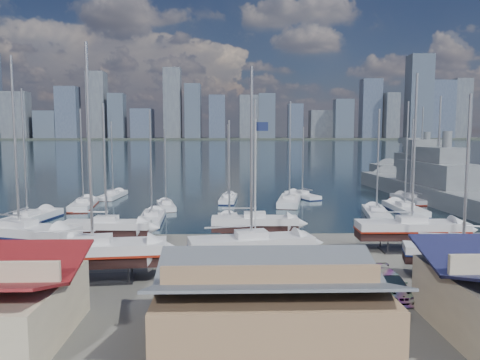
{
  "coord_description": "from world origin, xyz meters",
  "views": [
    {
      "loc": [
        -2.31,
        -50.24,
        11.23
      ],
      "look_at": [
        -0.71,
        8.0,
        5.1
      ],
      "focal_mm": 35.0,
      "sensor_mm": 36.0,
      "label": 1
    }
  ],
  "objects_px": {
    "naval_ship_east": "(437,191)",
    "naval_ship_west": "(420,174)",
    "car_a": "(60,299)",
    "flagpole": "(256,182)",
    "sailboat_cradle_0": "(20,234)"
  },
  "relations": [
    {
      "from": "car_a",
      "to": "flagpole",
      "type": "relative_size",
      "value": 0.35
    },
    {
      "from": "naval_ship_east",
      "to": "car_a",
      "type": "xyz_separation_m",
      "value": [
        -44.09,
        -44.64,
        -0.94
      ]
    },
    {
      "from": "sailboat_cradle_0",
      "to": "naval_ship_west",
      "type": "bearing_deg",
      "value": 63.95
    },
    {
      "from": "naval_ship_east",
      "to": "sailboat_cradle_0",
      "type": "bearing_deg",
      "value": 118.88
    },
    {
      "from": "naval_ship_east",
      "to": "car_a",
      "type": "height_order",
      "value": "naval_ship_east"
    },
    {
      "from": "naval_ship_west",
      "to": "flagpole",
      "type": "height_order",
      "value": "naval_ship_west"
    },
    {
      "from": "naval_ship_east",
      "to": "flagpole",
      "type": "relative_size",
      "value": 4.04
    },
    {
      "from": "naval_ship_east",
      "to": "naval_ship_west",
      "type": "distance_m",
      "value": 30.57
    },
    {
      "from": "naval_ship_east",
      "to": "naval_ship_west",
      "type": "relative_size",
      "value": 1.07
    },
    {
      "from": "sailboat_cradle_0",
      "to": "car_a",
      "type": "distance_m",
      "value": 14.61
    },
    {
      "from": "flagpole",
      "to": "naval_ship_east",
      "type": "bearing_deg",
      "value": 48.66
    },
    {
      "from": "car_a",
      "to": "naval_ship_east",
      "type": "bearing_deg",
      "value": 50.23
    },
    {
      "from": "flagpole",
      "to": "naval_ship_west",
      "type": "bearing_deg",
      "value": 57.78
    },
    {
      "from": "naval_ship_east",
      "to": "flagpole",
      "type": "xyz_separation_m",
      "value": [
        -31.15,
        -35.41,
        5.37
      ]
    },
    {
      "from": "naval_ship_west",
      "to": "flagpole",
      "type": "distance_m",
      "value": 76.39
    }
  ]
}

